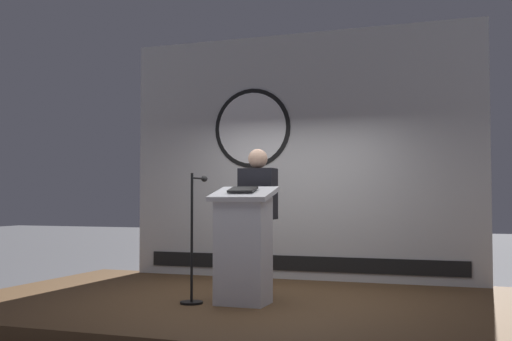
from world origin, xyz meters
TOP-DOWN VIEW (x-y plane):
  - ground_plane at (0.00, 0.00)m, footprint 40.00×40.00m
  - stage_platform at (0.00, 0.00)m, footprint 6.40×4.00m
  - banner_display at (-0.02, 1.85)m, footprint 4.91×0.12m
  - podium at (-0.03, -0.28)m, footprint 0.64×0.50m
  - speaker_person at (-0.03, 0.20)m, footprint 0.40×0.26m
  - microphone_stand at (-0.55, -0.39)m, footprint 0.24×0.47m

SIDE VIEW (x-z plane):
  - ground_plane at x=0.00m, z-range 0.00..0.00m
  - stage_platform at x=0.00m, z-range 0.00..0.30m
  - microphone_stand at x=-0.55m, z-range 0.08..1.45m
  - podium at x=-0.03m, z-range 0.29..1.51m
  - speaker_person at x=-0.03m, z-range 0.32..1.97m
  - banner_display at x=-0.02m, z-range 0.29..3.66m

